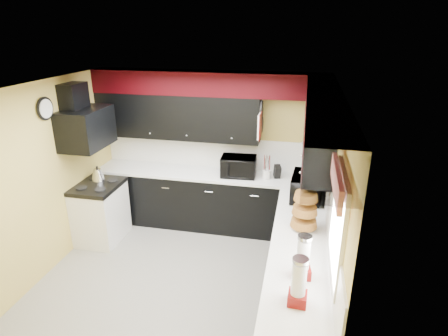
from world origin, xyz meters
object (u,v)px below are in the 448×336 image
(knife_block, at_px, (277,172))
(toaster_oven, at_px, (238,166))
(utensil_crock, at_px, (267,174))
(kettle, at_px, (98,174))
(microwave, at_px, (307,187))

(knife_block, bearing_deg, toaster_oven, 165.97)
(utensil_crock, bearing_deg, kettle, -167.57)
(utensil_crock, distance_m, kettle, 2.57)
(toaster_oven, relative_size, knife_block, 2.62)
(utensil_crock, xyz_separation_m, kettle, (-2.51, -0.55, -0.00))
(kettle, bearing_deg, knife_block, 12.80)
(toaster_oven, xyz_separation_m, kettle, (-2.07, -0.58, -0.08))
(knife_block, height_order, kettle, knife_block)
(knife_block, xyz_separation_m, kettle, (-2.67, -0.61, -0.03))
(utensil_crock, height_order, knife_block, knife_block)
(toaster_oven, distance_m, microwave, 1.21)
(toaster_oven, relative_size, utensil_crock, 3.75)
(kettle, bearing_deg, toaster_oven, 15.53)
(utensil_crock, bearing_deg, knife_block, 18.64)
(kettle, bearing_deg, utensil_crock, 12.43)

